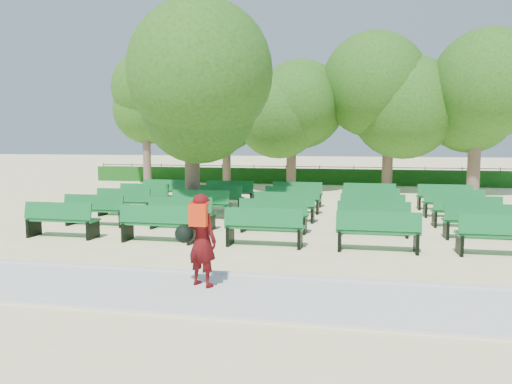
{
  "coord_description": "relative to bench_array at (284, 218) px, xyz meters",
  "views": [
    {
      "loc": [
        3.13,
        -15.41,
        2.68
      ],
      "look_at": [
        0.23,
        -1.0,
        1.1
      ],
      "focal_mm": 35.0,
      "sensor_mm": 36.0,
      "label": 1
    }
  ],
  "objects": [
    {
      "name": "curb",
      "position": [
        -0.88,
        -6.68,
        -0.05
      ],
      "size": [
        30.0,
        0.12,
        0.1
      ],
      "primitive_type": "cube",
      "color": "silver",
      "rests_on": "ground"
    },
    {
      "name": "fence",
      "position": [
        -0.88,
        13.97,
        -0.1
      ],
      "size": [
        26.0,
        0.1,
        1.02
      ],
      "primitive_type": null,
      "color": "black",
      "rests_on": "ground"
    },
    {
      "name": "hedge",
      "position": [
        -0.88,
        13.57,
        0.35
      ],
      "size": [
        26.0,
        0.7,
        0.9
      ],
      "primitive_type": "cube",
      "color": "#164E15",
      "rests_on": "ground"
    },
    {
      "name": "ground",
      "position": [
        -0.88,
        -0.43,
        -0.1
      ],
      "size": [
        120.0,
        120.0,
        0.0
      ],
      "primitive_type": "plane",
      "color": "#F4E5A1"
    },
    {
      "name": "bench_array",
      "position": [
        0.0,
        0.0,
        0.0
      ],
      "size": [
        1.98,
        0.71,
        1.23
      ],
      "rotation": [
        0.0,
        0.0,
        0.05
      ],
      "color": "#11622A",
      "rests_on": "ground"
    },
    {
      "name": "tree_among",
      "position": [
        -3.27,
        0.51,
        4.03
      ],
      "size": [
        4.54,
        4.54,
        6.2
      ],
      "color": "brown",
      "rests_on": "ground"
    },
    {
      "name": "tree_line",
      "position": [
        -0.88,
        9.57,
        -0.1
      ],
      "size": [
        21.8,
        6.8,
        7.04
      ],
      "primitive_type": null,
      "color": "#2C5D19",
      "rests_on": "ground"
    },
    {
      "name": "paving",
      "position": [
        -0.88,
        -7.83,
        -0.07
      ],
      "size": [
        30.0,
        2.2,
        0.06
      ],
      "primitive_type": "cube",
      "color": "silver",
      "rests_on": "ground"
    },
    {
      "name": "person",
      "position": [
        -0.43,
        -7.53,
        0.82
      ],
      "size": [
        0.83,
        0.61,
        1.66
      ],
      "rotation": [
        0.0,
        0.0,
        2.73
      ],
      "color": "#4F0B0D",
      "rests_on": "ground"
    }
  ]
}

